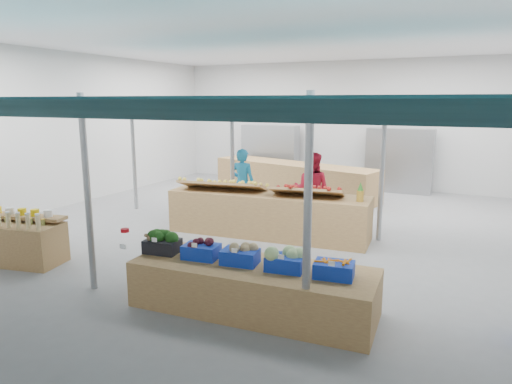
{
  "coord_description": "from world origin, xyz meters",
  "views": [
    {
      "loc": [
        4.23,
        -8.92,
        2.89
      ],
      "look_at": [
        0.65,
        -1.6,
        1.25
      ],
      "focal_mm": 32.0,
      "sensor_mm": 36.0,
      "label": 1
    }
  ],
  "objects_px": {
    "fruit_counter": "(268,214)",
    "vendor_left": "(242,184)",
    "bottle_shelf": "(18,240)",
    "vendor_right": "(311,190)",
    "veg_counter": "(253,288)"
  },
  "relations": [
    {
      "from": "vendor_left",
      "to": "bottle_shelf",
      "type": "bearing_deg",
      "value": 60.02
    },
    {
      "from": "fruit_counter",
      "to": "vendor_left",
      "type": "xyz_separation_m",
      "value": [
        -1.2,
        1.1,
        0.4
      ]
    },
    {
      "from": "bottle_shelf",
      "to": "fruit_counter",
      "type": "relative_size",
      "value": 0.41
    },
    {
      "from": "bottle_shelf",
      "to": "fruit_counter",
      "type": "distance_m",
      "value": 4.86
    },
    {
      "from": "veg_counter",
      "to": "vendor_right",
      "type": "height_order",
      "value": "vendor_right"
    },
    {
      "from": "vendor_left",
      "to": "vendor_right",
      "type": "bearing_deg",
      "value": 175.02
    },
    {
      "from": "bottle_shelf",
      "to": "vendor_left",
      "type": "distance_m",
      "value": 5.12
    },
    {
      "from": "bottle_shelf",
      "to": "vendor_right",
      "type": "distance_m",
      "value": 6.1
    },
    {
      "from": "fruit_counter",
      "to": "bottle_shelf",
      "type": "bearing_deg",
      "value": -138.62
    },
    {
      "from": "bottle_shelf",
      "to": "vendor_right",
      "type": "height_order",
      "value": "vendor_right"
    },
    {
      "from": "vendor_right",
      "to": "bottle_shelf",
      "type": "bearing_deg",
      "value": 44.45
    },
    {
      "from": "veg_counter",
      "to": "vendor_left",
      "type": "height_order",
      "value": "vendor_left"
    },
    {
      "from": "bottle_shelf",
      "to": "vendor_left",
      "type": "bearing_deg",
      "value": 52.99
    },
    {
      "from": "bottle_shelf",
      "to": "veg_counter",
      "type": "relative_size",
      "value": 0.52
    },
    {
      "from": "bottle_shelf",
      "to": "veg_counter",
      "type": "distance_m",
      "value": 4.68
    }
  ]
}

